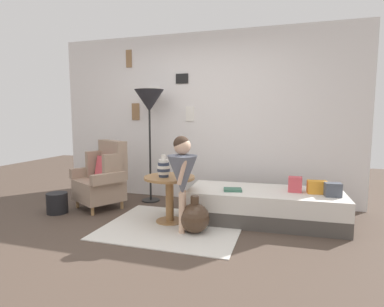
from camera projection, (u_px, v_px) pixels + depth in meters
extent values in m
plane|color=#4C3D33|center=(151.00, 245.00, 3.23)|extent=(12.00, 12.00, 0.00)
cube|color=silver|center=(202.00, 118.00, 4.93)|extent=(4.80, 0.10, 2.60)
cube|color=white|center=(154.00, 92.00, 5.06)|extent=(0.20, 0.02, 0.16)
cube|color=gray|center=(154.00, 92.00, 5.05)|extent=(0.16, 0.01, 0.13)
cube|color=olive|center=(136.00, 112.00, 5.19)|extent=(0.13, 0.02, 0.28)
cube|color=#969694|center=(136.00, 112.00, 5.19)|extent=(0.10, 0.01, 0.21)
cube|color=olive|center=(129.00, 59.00, 5.12)|extent=(0.10, 0.02, 0.28)
cube|color=gray|center=(129.00, 59.00, 5.12)|extent=(0.08, 0.01, 0.22)
cube|color=white|center=(190.00, 114.00, 4.92)|extent=(0.13, 0.02, 0.23)
cube|color=silver|center=(190.00, 114.00, 4.92)|extent=(0.10, 0.01, 0.18)
cube|color=black|center=(182.00, 79.00, 4.89)|extent=(0.20, 0.02, 0.15)
cube|color=beige|center=(182.00, 79.00, 4.89)|extent=(0.16, 0.01, 0.12)
cube|color=silver|center=(173.00, 226.00, 3.76)|extent=(1.61, 1.36, 0.01)
cylinder|color=tan|center=(78.00, 204.00, 4.54)|extent=(0.04, 0.04, 0.12)
cylinder|color=tan|center=(93.00, 211.00, 4.19)|extent=(0.04, 0.04, 0.12)
cylinder|color=tan|center=(106.00, 198.00, 4.85)|extent=(0.04, 0.04, 0.12)
cylinder|color=tan|center=(122.00, 204.00, 4.50)|extent=(0.04, 0.04, 0.12)
cube|color=gray|center=(99.00, 190.00, 4.50)|extent=(0.80, 0.78, 0.30)
cube|color=gray|center=(113.00, 159.00, 4.60)|extent=(0.59, 0.42, 0.55)
cube|color=gray|center=(96.00, 164.00, 4.71)|extent=(0.22, 0.31, 0.39)
cube|color=gray|center=(114.00, 168.00, 4.33)|extent=(0.22, 0.31, 0.39)
cube|color=gray|center=(87.00, 172.00, 4.69)|extent=(0.33, 0.48, 0.14)
cube|color=gray|center=(109.00, 178.00, 4.22)|extent=(0.33, 0.48, 0.14)
cube|color=#D64C56|center=(105.00, 168.00, 4.53)|extent=(0.39, 0.32, 0.33)
cube|color=#4C4742|center=(264.00, 214.00, 3.96)|extent=(1.93, 0.88, 0.18)
cube|color=silver|center=(264.00, 199.00, 3.94)|extent=(1.93, 0.88, 0.22)
cube|color=#474C56|center=(333.00, 190.00, 3.60)|extent=(0.19, 0.14, 0.16)
cube|color=orange|center=(317.00, 187.00, 3.74)|extent=(0.23, 0.15, 0.16)
cube|color=#D64C56|center=(295.00, 184.00, 3.83)|extent=(0.16, 0.12, 0.19)
cylinder|color=#9E7042|center=(170.00, 221.00, 3.93)|extent=(0.35, 0.35, 0.02)
cylinder|color=#9E7042|center=(170.00, 200.00, 3.90)|extent=(0.10, 0.10, 0.53)
cylinder|color=#9E7042|center=(169.00, 178.00, 3.87)|extent=(0.63, 0.63, 0.03)
cylinder|color=#2D384C|center=(164.00, 176.00, 3.83)|extent=(0.12, 0.12, 0.04)
cylinder|color=white|center=(164.00, 173.00, 3.82)|extent=(0.14, 0.14, 0.04)
cylinder|color=#2D384C|center=(164.00, 170.00, 3.82)|extent=(0.16, 0.16, 0.04)
cylinder|color=white|center=(164.00, 167.00, 3.81)|extent=(0.16, 0.16, 0.04)
cylinder|color=#2D384C|center=(164.00, 164.00, 3.81)|extent=(0.14, 0.14, 0.04)
cylinder|color=white|center=(164.00, 161.00, 3.81)|extent=(0.12, 0.12, 0.04)
cylinder|color=white|center=(164.00, 157.00, 3.80)|extent=(0.06, 0.06, 0.06)
cylinder|color=black|center=(151.00, 200.00, 4.92)|extent=(0.28, 0.28, 0.02)
cylinder|color=black|center=(150.00, 148.00, 4.82)|extent=(0.03, 0.03, 1.62)
cone|color=#232328|center=(149.00, 101.00, 4.73)|extent=(0.44, 0.44, 0.33)
cylinder|color=#D8AD8E|center=(182.00, 213.00, 3.52)|extent=(0.07, 0.07, 0.47)
cylinder|color=#D8AD8E|center=(183.00, 211.00, 3.61)|extent=(0.07, 0.07, 0.47)
cone|color=slate|center=(182.00, 175.00, 3.51)|extent=(0.34, 0.34, 0.45)
cylinder|color=slate|center=(182.00, 162.00, 3.50)|extent=(0.17, 0.17, 0.17)
cylinder|color=#D8AD8E|center=(182.00, 172.00, 3.39)|extent=(0.13, 0.07, 0.30)
cylinder|color=#D8AD8E|center=(186.00, 168.00, 3.62)|extent=(0.13, 0.07, 0.30)
sphere|color=#D8AD8E|center=(182.00, 146.00, 3.48)|extent=(0.19, 0.19, 0.19)
sphere|color=#38281E|center=(181.00, 144.00, 3.47)|extent=(0.18, 0.18, 0.18)
cube|color=#3B6B56|center=(233.00, 190.00, 3.88)|extent=(0.25, 0.21, 0.03)
sphere|color=#473323|center=(195.00, 218.00, 3.56)|extent=(0.34, 0.34, 0.34)
cylinder|color=#473323|center=(195.00, 200.00, 3.53)|extent=(0.10, 0.10, 0.09)
cylinder|color=black|center=(57.00, 203.00, 4.28)|extent=(0.28, 0.28, 0.28)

